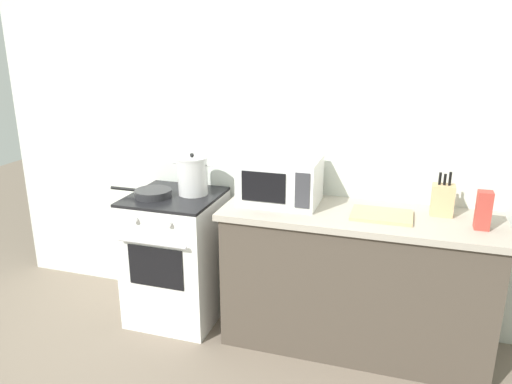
# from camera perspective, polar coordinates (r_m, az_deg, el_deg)

# --- Properties ---
(ground_plane) EXTENTS (10.00, 10.00, 0.00)m
(ground_plane) POSITION_cam_1_polar(r_m,az_deg,el_deg) (3.21, -7.83, -20.11)
(ground_plane) COLOR #7A6B5B
(back_wall) EXTENTS (4.40, 0.10, 2.50)m
(back_wall) POSITION_cam_1_polar(r_m,az_deg,el_deg) (3.43, 2.84, 5.68)
(back_wall) COLOR silver
(back_wall) RESTS_ON ground_plane
(lower_cabinet_right) EXTENTS (1.64, 0.56, 0.88)m
(lower_cabinet_right) POSITION_cam_1_polar(r_m,az_deg,el_deg) (3.27, 11.36, -10.35)
(lower_cabinet_right) COLOR #4C4238
(lower_cabinet_right) RESTS_ON ground_plane
(countertop_right) EXTENTS (1.70, 0.60, 0.04)m
(countertop_right) POSITION_cam_1_polar(r_m,az_deg,el_deg) (3.09, 11.87, -2.78)
(countertop_right) COLOR #ADA393
(countertop_right) RESTS_ON lower_cabinet_right
(stove) EXTENTS (0.60, 0.64, 0.92)m
(stove) POSITION_cam_1_polar(r_m,az_deg,el_deg) (3.57, -9.16, -7.43)
(stove) COLOR white
(stove) RESTS_ON ground_plane
(stock_pot) EXTENTS (0.29, 0.21, 0.29)m
(stock_pot) POSITION_cam_1_polar(r_m,az_deg,el_deg) (3.38, -7.35, 1.89)
(stock_pot) COLOR silver
(stock_pot) RESTS_ON stove
(frying_pan) EXTENTS (0.45, 0.25, 0.05)m
(frying_pan) POSITION_cam_1_polar(r_m,az_deg,el_deg) (3.39, -11.94, -0.13)
(frying_pan) COLOR #28282B
(frying_pan) RESTS_ON stove
(microwave) EXTENTS (0.50, 0.37, 0.30)m
(microwave) POSITION_cam_1_polar(r_m,az_deg,el_deg) (3.18, 2.84, 1.38)
(microwave) COLOR white
(microwave) RESTS_ON countertop_right
(cutting_board) EXTENTS (0.36, 0.26, 0.02)m
(cutting_board) POSITION_cam_1_polar(r_m,az_deg,el_deg) (3.05, 14.36, -2.61)
(cutting_board) COLOR tan
(cutting_board) RESTS_ON countertop_right
(knife_block) EXTENTS (0.13, 0.10, 0.27)m
(knife_block) POSITION_cam_1_polar(r_m,az_deg,el_deg) (3.16, 20.81, -0.83)
(knife_block) COLOR tan
(knife_block) RESTS_ON countertop_right
(pasta_box) EXTENTS (0.08, 0.08, 0.22)m
(pasta_box) POSITION_cam_1_polar(r_m,az_deg,el_deg) (3.02, 24.87, -1.94)
(pasta_box) COLOR #B73D33
(pasta_box) RESTS_ON countertop_right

